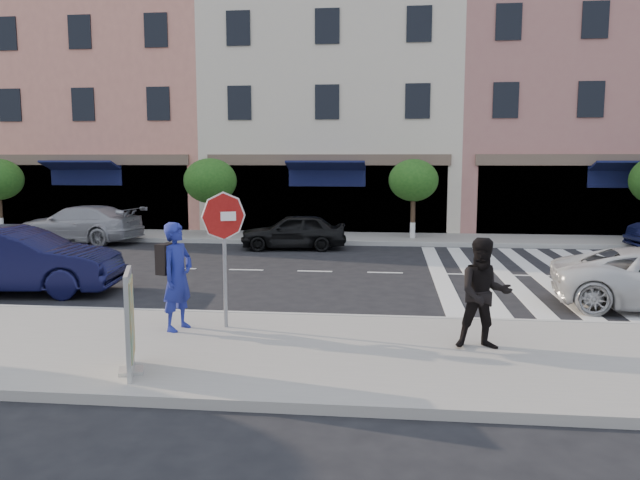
% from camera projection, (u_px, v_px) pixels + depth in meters
% --- Properties ---
extents(ground, '(120.00, 120.00, 0.00)m').
position_uv_depth(ground, '(293.00, 303.00, 13.85)').
color(ground, black).
rests_on(ground, ground).
extents(sidewalk_near, '(60.00, 4.50, 0.15)m').
position_uv_depth(sidewalk_near, '(258.00, 352.00, 10.15)').
color(sidewalk_near, gray).
rests_on(sidewalk_near, ground).
extents(sidewalk_far, '(60.00, 3.00, 0.15)m').
position_uv_depth(sidewalk_far, '(336.00, 238.00, 24.68)').
color(sidewalk_far, gray).
rests_on(sidewalk_far, ground).
extents(building_west_mid, '(10.00, 9.00, 14.00)m').
position_uv_depth(building_west_mid, '(126.00, 81.00, 30.91)').
color(building_west_mid, '#DF8C75').
rests_on(building_west_mid, ground).
extents(building_centre, '(11.00, 9.00, 11.00)m').
position_uv_depth(building_centre, '(337.00, 110.00, 29.95)').
color(building_centre, beige).
rests_on(building_centre, ground).
extents(building_east_mid, '(13.00, 9.00, 13.00)m').
position_uv_depth(building_east_mid, '(598.00, 86.00, 28.50)').
color(building_east_mid, '#AB7065').
rests_on(building_east_mid, ground).
extents(street_tree_wb, '(2.10, 2.10, 3.06)m').
position_uv_depth(street_tree_wb, '(210.00, 181.00, 24.75)').
color(street_tree_wb, '#473323').
rests_on(street_tree_wb, sidewalk_far).
extents(street_tree_c, '(1.90, 1.90, 3.04)m').
position_uv_depth(street_tree_c, '(413.00, 181.00, 23.86)').
color(street_tree_c, '#473323').
rests_on(street_tree_c, sidewalk_far).
extents(stop_sign, '(0.83, 0.32, 2.47)m').
position_uv_depth(stop_sign, '(224.00, 229.00, 11.11)').
color(stop_sign, gray).
rests_on(stop_sign, sidewalk_near).
extents(photographer, '(0.67, 0.82, 1.93)m').
position_uv_depth(photographer, '(177.00, 276.00, 11.08)').
color(photographer, navy).
rests_on(photographer, sidewalk_near).
extents(walker, '(0.92, 0.74, 1.80)m').
position_uv_depth(walker, '(484.00, 294.00, 9.96)').
color(walker, black).
rests_on(walker, sidewalk_near).
extents(poster_board, '(0.44, 0.93, 1.48)m').
position_uv_depth(poster_board, '(130.00, 324.00, 8.86)').
color(poster_board, beige).
rests_on(poster_board, sidewalk_near).
extents(car_near_mid, '(4.96, 2.23, 1.58)m').
position_uv_depth(car_near_mid, '(16.00, 261.00, 14.78)').
color(car_near_mid, black).
rests_on(car_near_mid, ground).
extents(car_far_left, '(5.14, 2.64, 1.43)m').
position_uv_depth(car_far_left, '(79.00, 224.00, 23.79)').
color(car_far_left, '#939297').
rests_on(car_far_left, ground).
extents(car_far_mid, '(3.86, 1.89, 1.27)m').
position_uv_depth(car_far_mid, '(294.00, 231.00, 22.09)').
color(car_far_mid, black).
rests_on(car_far_mid, ground).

